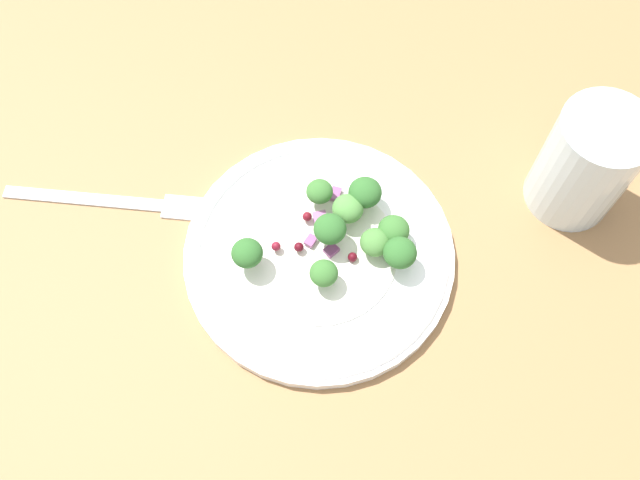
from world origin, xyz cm
name	(u,v)px	position (x,y,z in cm)	size (l,w,h in cm)	color
ground_plane	(319,262)	(0.00, 0.00, -1.00)	(180.00, 180.00, 2.00)	olive
plate	(320,249)	(0.22, -0.32, 0.86)	(23.74, 23.74, 1.70)	white
dressing_pool	(320,247)	(0.22, -0.32, 1.30)	(13.77, 13.77, 0.20)	white
broccoli_floret_0	(247,253)	(3.23, 5.22, 3.62)	(2.68, 2.68, 2.71)	#8EB77A
broccoli_floret_1	(375,243)	(-3.27, -3.47, 2.85)	(2.59, 2.59, 2.63)	#ADD18E
broccoli_floret_2	(348,209)	(0.55, -4.01, 3.08)	(2.74, 2.74, 2.78)	#ADD18E
broccoli_floret_3	(320,192)	(3.47, -3.41, 3.17)	(2.37, 2.37, 2.40)	#9EC684
broccoli_floret_4	(324,273)	(-2.38, 1.75, 3.17)	(2.41, 2.41, 2.44)	#8EB77A
broccoli_floret_5	(365,193)	(0.53, -6.12, 3.37)	(2.95, 2.95, 2.99)	#8EB77A
broccoli_floret_6	(400,253)	(-5.58, -4.02, 3.47)	(2.86, 2.86, 2.89)	#9EC684
broccoli_floret_7	(394,230)	(-3.61, -5.43, 2.94)	(2.75, 2.75, 2.79)	#ADD18E
broccoli_floret_8	(327,226)	(0.38, -1.28, 3.71)	(2.82, 2.82, 2.86)	#9EC684
cranberry_0	(276,246)	(2.63, 2.63, 2.12)	(0.81, 0.81, 0.81)	maroon
cranberry_1	(351,210)	(0.59, -4.48, 2.17)	(0.82, 0.82, 0.82)	maroon
cranberry_2	(307,217)	(2.87, -1.32, 2.08)	(0.84, 0.84, 0.84)	maroon
cranberry_3	(299,247)	(1.23, 1.24, 2.05)	(0.85, 0.85, 0.85)	#4C0A14
cranberry_4	(353,257)	(-2.61, -1.49, 1.84)	(0.84, 0.84, 0.84)	#4C0A14
cranberry_5	(256,250)	(3.74, 4.01, 1.78)	(0.83, 0.83, 0.83)	#4C0A14
onion_bit_0	(335,194)	(2.91, -4.86, 1.73)	(1.34, 0.87, 0.39)	#934C84
onion_bit_1	(320,218)	(2.01, -2.09, 1.89)	(1.30, 1.20, 0.41)	#A35B93
onion_bit_2	(331,250)	(-0.79, -0.71, 1.64)	(0.95, 1.15, 0.43)	#843D75
onion_bit_3	(313,238)	(1.06, -0.30, 1.81)	(1.06, 0.81, 0.36)	#934C84
fork	(115,201)	(17.10, 9.67, 0.25)	(15.39, 13.35, 0.50)	silver
water_glass	(586,163)	(-11.39, -20.92, 5.43)	(7.84, 7.84, 10.86)	silver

